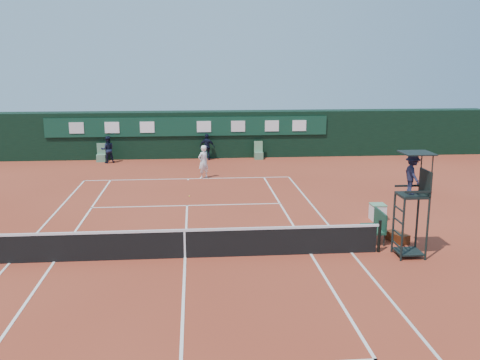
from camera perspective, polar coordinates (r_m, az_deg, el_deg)
name	(u,v)px	position (r m, az deg, el deg)	size (l,w,h in m)	color
ground	(185,258)	(17.48, -5.88, -8.27)	(90.00, 90.00, 0.00)	#A83F27
court_lines	(185,258)	(17.48, -5.88, -8.25)	(11.05, 23.85, 0.01)	silver
tennis_net	(185,243)	(17.31, -5.92, -6.69)	(12.90, 0.10, 1.10)	black
back_wall	(189,134)	(35.40, -5.51, 4.89)	(40.00, 1.65, 3.00)	black
linesman_chair_left	(101,157)	(34.83, -14.58, 2.44)	(0.55, 0.50, 1.15)	#588667
linesman_chair_right	(259,154)	(34.58, 2.00, 2.77)	(0.55, 0.50, 1.15)	#54815D
umpire_chair	(413,182)	(17.72, 17.96, -0.24)	(0.96, 0.95, 3.42)	black
player_bench	(376,225)	(19.35, 14.32, -4.67)	(0.56, 1.20, 1.10)	#1A412C
tennis_bag	(397,237)	(19.62, 16.43, -5.88)	(0.38, 0.86, 0.32)	black
cooler	(378,212)	(22.04, 14.47, -3.29)	(0.57, 0.57, 0.65)	silver
tennis_ball	(189,196)	(25.06, -5.42, -1.73)	(0.06, 0.06, 0.06)	yellow
player	(203,162)	(28.81, -3.94, 1.94)	(0.66, 0.43, 1.80)	white
ball_kid_left	(108,150)	(34.18, -13.94, 3.18)	(0.82, 0.64, 1.68)	black
ball_kid_right	(207,147)	(34.28, -3.53, 3.55)	(0.98, 0.41, 1.68)	black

